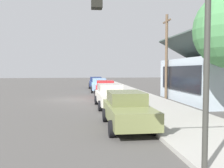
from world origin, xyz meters
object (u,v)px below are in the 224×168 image
(car_skyblue, at_px, (99,85))
(car_cherry, at_px, (105,89))
(car_navy, at_px, (96,82))
(utility_pole_wooden, at_px, (166,55))
(traffic_light_main, at_px, (164,31))
(car_olive, at_px, (127,109))
(fire_hydrant_red, at_px, (115,89))
(car_ivory, at_px, (110,95))

(car_skyblue, xyz_separation_m, car_cherry, (6.15, 0.11, -0.00))
(car_navy, distance_m, car_skyblue, 6.28)
(utility_pole_wooden, bearing_deg, traffic_light_main, -19.64)
(car_navy, height_order, utility_pole_wooden, utility_pole_wooden)
(car_navy, relative_size, utility_pole_wooden, 0.60)
(car_skyblue, bearing_deg, car_olive, 1.36)
(traffic_light_main, distance_m, fire_hydrant_red, 21.20)
(car_navy, bearing_deg, car_olive, 1.59)
(car_navy, relative_size, car_skyblue, 0.91)
(car_skyblue, distance_m, car_cherry, 6.15)
(fire_hydrant_red, bearing_deg, utility_pole_wooden, 38.32)
(car_navy, relative_size, traffic_light_main, 0.86)
(car_navy, distance_m, utility_pole_wooden, 15.40)
(car_skyblue, distance_m, car_ivory, 12.11)
(car_skyblue, xyz_separation_m, fire_hydrant_red, (2.70, 1.47, -0.32))
(car_cherry, bearing_deg, utility_pole_wooden, 76.48)
(car_navy, bearing_deg, traffic_light_main, 1.29)
(car_skyblue, height_order, car_cherry, same)
(car_skyblue, bearing_deg, utility_pole_wooden, 36.66)
(car_skyblue, xyz_separation_m, utility_pole_wooden, (7.76, 5.47, 3.11))
(car_navy, bearing_deg, fire_hydrant_red, 11.19)
(car_cherry, relative_size, car_olive, 1.03)
(traffic_light_main, distance_m, utility_pole_wooden, 16.84)
(car_ivory, relative_size, utility_pole_wooden, 0.65)
(car_skyblue, bearing_deg, fire_hydrant_red, 30.01)
(car_cherry, height_order, utility_pole_wooden, utility_pole_wooden)
(car_cherry, bearing_deg, car_skyblue, -175.81)
(car_navy, distance_m, fire_hydrant_red, 9.11)
(car_navy, distance_m, traffic_light_main, 30.02)
(traffic_light_main, bearing_deg, fire_hydrant_red, 175.46)
(car_cherry, xyz_separation_m, car_ivory, (5.96, -0.20, 0.00))
(traffic_light_main, bearing_deg, car_olive, 178.35)
(fire_hydrant_red, bearing_deg, car_ivory, -9.39)
(car_ivory, height_order, car_olive, same)
(car_olive, bearing_deg, car_ivory, -179.30)
(car_skyblue, relative_size, car_cherry, 1.04)
(utility_pole_wooden, relative_size, fire_hydrant_red, 10.56)
(car_skyblue, distance_m, utility_pole_wooden, 9.99)
(traffic_light_main, bearing_deg, car_cherry, 179.00)
(car_ivory, bearing_deg, car_skyblue, 178.22)
(car_navy, bearing_deg, car_ivory, 1.45)
(car_cherry, height_order, car_ivory, same)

